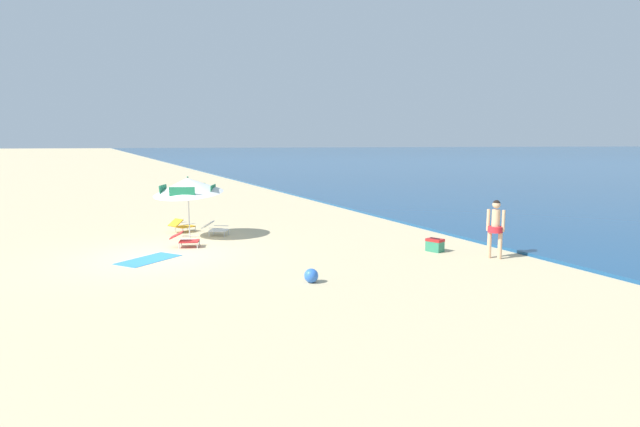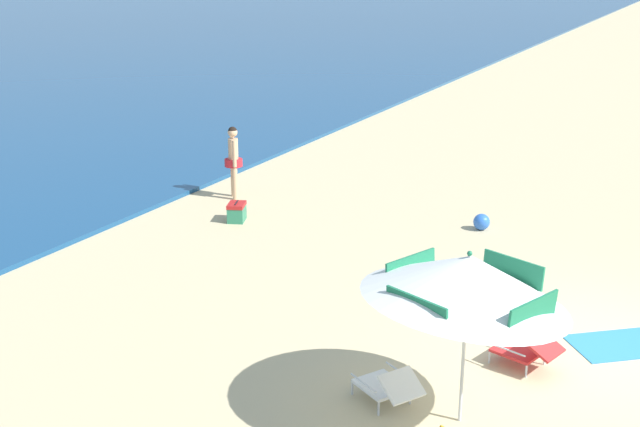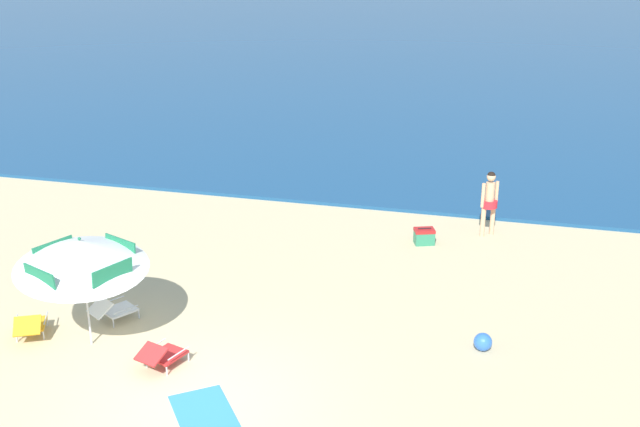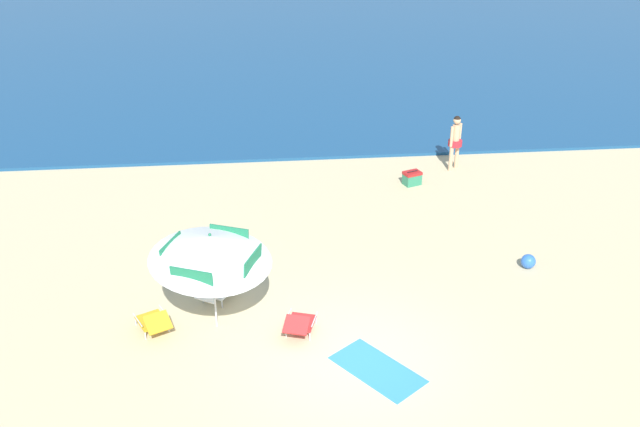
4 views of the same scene
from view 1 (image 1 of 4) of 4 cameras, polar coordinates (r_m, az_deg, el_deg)
name	(u,v)px [view 1 (image 1 of 4)]	position (r m, az deg, el deg)	size (l,w,h in m)	color
ground_plane	(160,257)	(15.83, -17.57, -4.64)	(800.00, 800.00, 0.00)	#CCB78C
beach_umbrella_striped_main	(188,186)	(18.46, -14.63, 3.04)	(3.47, 3.47, 2.28)	silver
lounge_chair_under_umbrella	(182,225)	(19.87, -15.29, -1.27)	(0.87, 1.03, 0.53)	gold
lounge_chair_beside_umbrella	(215,228)	(18.86, -11.74, -1.63)	(0.92, 1.03, 0.53)	white
lounge_chair_facing_sea	(185,239)	(16.95, -14.96, -2.79)	(0.77, 1.00, 0.52)	red
person_standing_near_shore	(496,225)	(15.54, 19.14, -1.21)	(0.42, 0.42, 1.72)	#D8A87F
cooler_box	(435,245)	(16.17, 12.80, -3.47)	(0.59, 0.50, 0.43)	#2D7F5B
beach_ball	(311,276)	(12.29, -0.99, -7.01)	(0.34, 0.34, 0.34)	blue
beach_towel	(149,260)	(15.50, -18.71, -4.93)	(0.90, 1.80, 0.01)	#3384BC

